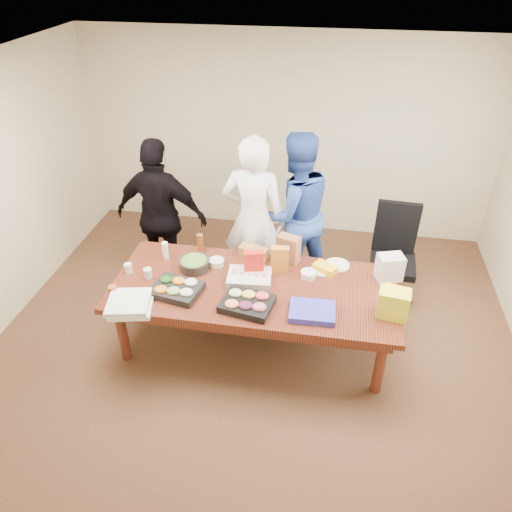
% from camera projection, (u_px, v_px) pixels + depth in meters
% --- Properties ---
extents(floor, '(5.50, 5.00, 0.02)m').
position_uv_depth(floor, '(254.00, 342.00, 5.15)').
color(floor, '#47301E').
rests_on(floor, ground).
extents(ceiling, '(5.50, 5.00, 0.02)m').
position_uv_depth(ceiling, '(254.00, 80.00, 3.62)').
color(ceiling, white).
rests_on(ceiling, wall_back).
extents(wall_back, '(5.50, 0.04, 2.70)m').
position_uv_depth(wall_back, '(287.00, 137.00, 6.42)').
color(wall_back, beige).
rests_on(wall_back, floor).
extents(wall_front, '(5.50, 0.04, 2.70)m').
position_uv_depth(wall_front, '(165.00, 498.00, 2.35)').
color(wall_front, beige).
rests_on(wall_front, floor).
extents(conference_table, '(2.80, 1.20, 0.75)m').
position_uv_depth(conference_table, '(254.00, 315.00, 4.94)').
color(conference_table, '#4C1C0F').
rests_on(conference_table, floor).
extents(office_chair, '(0.62, 0.62, 1.13)m').
position_uv_depth(office_chair, '(393.00, 261.00, 5.41)').
color(office_chair, black).
rests_on(office_chair, floor).
extents(person_center, '(0.75, 0.52, 1.96)m').
position_uv_depth(person_center, '(254.00, 220.00, 5.34)').
color(person_center, white).
rests_on(person_center, floor).
extents(person_right, '(1.17, 1.09, 1.93)m').
position_uv_depth(person_right, '(294.00, 213.00, 5.50)').
color(person_right, '#27459C').
rests_on(person_right, floor).
extents(person_left, '(1.11, 0.53, 1.85)m').
position_uv_depth(person_left, '(162.00, 216.00, 5.53)').
color(person_left, black).
rests_on(person_left, floor).
extents(veggie_tray, '(0.52, 0.44, 0.07)m').
position_uv_depth(veggie_tray, '(177.00, 290.00, 4.62)').
color(veggie_tray, black).
rests_on(veggie_tray, conference_table).
extents(fruit_tray, '(0.52, 0.44, 0.07)m').
position_uv_depth(fruit_tray, '(247.00, 304.00, 4.44)').
color(fruit_tray, black).
rests_on(fruit_tray, conference_table).
extents(sheet_cake, '(0.45, 0.36, 0.07)m').
position_uv_depth(sheet_cake, '(249.00, 278.00, 4.78)').
color(sheet_cake, silver).
rests_on(sheet_cake, conference_table).
extents(salad_bowl, '(0.33, 0.33, 0.10)m').
position_uv_depth(salad_bowl, '(194.00, 264.00, 4.95)').
color(salad_bowl, '#2A2723').
rests_on(salad_bowl, conference_table).
extents(chip_bag_blue, '(0.42, 0.32, 0.06)m').
position_uv_depth(chip_bag_blue, '(312.00, 312.00, 4.36)').
color(chip_bag_blue, '#3534C4').
rests_on(chip_bag_blue, conference_table).
extents(chip_bag_red, '(0.21, 0.12, 0.28)m').
position_uv_depth(chip_bag_red, '(254.00, 264.00, 4.79)').
color(chip_bag_red, red).
rests_on(chip_bag_red, conference_table).
extents(chip_bag_yellow, '(0.19, 0.13, 0.27)m').
position_uv_depth(chip_bag_yellow, '(393.00, 298.00, 4.35)').
color(chip_bag_yellow, '#EAAD05').
rests_on(chip_bag_yellow, conference_table).
extents(chip_bag_orange, '(0.19, 0.10, 0.29)m').
position_uv_depth(chip_bag_orange, '(280.00, 259.00, 4.85)').
color(chip_bag_orange, '#C37924').
rests_on(chip_bag_orange, conference_table).
extents(mayo_jar, '(0.12, 0.12, 0.16)m').
position_uv_depth(mayo_jar, '(260.00, 264.00, 4.90)').
color(mayo_jar, white).
rests_on(mayo_jar, conference_table).
extents(mustard_bottle, '(0.06, 0.06, 0.16)m').
position_uv_depth(mustard_bottle, '(276.00, 256.00, 5.02)').
color(mustard_bottle, '#DCBC00').
rests_on(mustard_bottle, conference_table).
extents(dressing_bottle, '(0.08, 0.08, 0.21)m').
position_uv_depth(dressing_bottle, '(200.00, 243.00, 5.18)').
color(dressing_bottle, brown).
rests_on(dressing_bottle, conference_table).
extents(ranch_bottle, '(0.07, 0.07, 0.20)m').
position_uv_depth(ranch_bottle, '(165.00, 251.00, 5.07)').
color(ranch_bottle, white).
rests_on(ranch_bottle, conference_table).
extents(banana_bunch, '(0.27, 0.24, 0.08)m').
position_uv_depth(banana_bunch, '(325.00, 268.00, 4.90)').
color(banana_bunch, yellow).
rests_on(banana_bunch, conference_table).
extents(bread_loaf, '(0.33, 0.21, 0.12)m').
position_uv_depth(bread_loaf, '(254.00, 252.00, 5.11)').
color(bread_loaf, olive).
rests_on(bread_loaf, conference_table).
extents(kraft_bag, '(0.26, 0.20, 0.30)m').
position_uv_depth(kraft_bag, '(288.00, 249.00, 5.00)').
color(kraft_bag, brown).
rests_on(kraft_bag, conference_table).
extents(red_cup, '(0.08, 0.08, 0.11)m').
position_uv_depth(red_cup, '(113.00, 291.00, 4.57)').
color(red_cup, '#A83D19').
rests_on(red_cup, conference_table).
extents(clear_cup_a, '(0.09, 0.09, 0.11)m').
position_uv_depth(clear_cup_a, '(148.00, 274.00, 4.80)').
color(clear_cup_a, silver).
rests_on(clear_cup_a, conference_table).
extents(clear_cup_b, '(0.10, 0.10, 0.10)m').
position_uv_depth(clear_cup_b, '(128.00, 268.00, 4.88)').
color(clear_cup_b, silver).
rests_on(clear_cup_b, conference_table).
extents(pizza_box_lower, '(0.45, 0.45, 0.04)m').
position_uv_depth(pizza_box_lower, '(131.00, 306.00, 4.44)').
color(pizza_box_lower, white).
rests_on(pizza_box_lower, conference_table).
extents(pizza_box_upper, '(0.45, 0.45, 0.04)m').
position_uv_depth(pizza_box_upper, '(129.00, 302.00, 4.42)').
color(pizza_box_upper, silver).
rests_on(pizza_box_upper, pizza_box_lower).
extents(plate_a, '(0.25, 0.25, 0.01)m').
position_uv_depth(plate_a, '(322.00, 270.00, 4.94)').
color(plate_a, silver).
rests_on(plate_a, conference_table).
extents(plate_b, '(0.26, 0.26, 0.02)m').
position_uv_depth(plate_b, '(337.00, 265.00, 5.01)').
color(plate_b, white).
rests_on(plate_b, conference_table).
extents(dip_bowl_a, '(0.19, 0.19, 0.06)m').
position_uv_depth(dip_bowl_a, '(308.00, 274.00, 4.84)').
color(dip_bowl_a, white).
rests_on(dip_bowl_a, conference_table).
extents(dip_bowl_b, '(0.16, 0.16, 0.06)m').
position_uv_depth(dip_bowl_b, '(217.00, 262.00, 5.01)').
color(dip_bowl_b, silver).
rests_on(dip_bowl_b, conference_table).
extents(grocery_bag_white, '(0.29, 0.24, 0.26)m').
position_uv_depth(grocery_bag_white, '(390.00, 267.00, 4.76)').
color(grocery_bag_white, silver).
rests_on(grocery_bag_white, conference_table).
extents(grocery_bag_yellow, '(0.30, 0.22, 0.27)m').
position_uv_depth(grocery_bag_yellow, '(393.00, 304.00, 4.29)').
color(grocery_bag_yellow, yellow).
rests_on(grocery_bag_yellow, conference_table).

